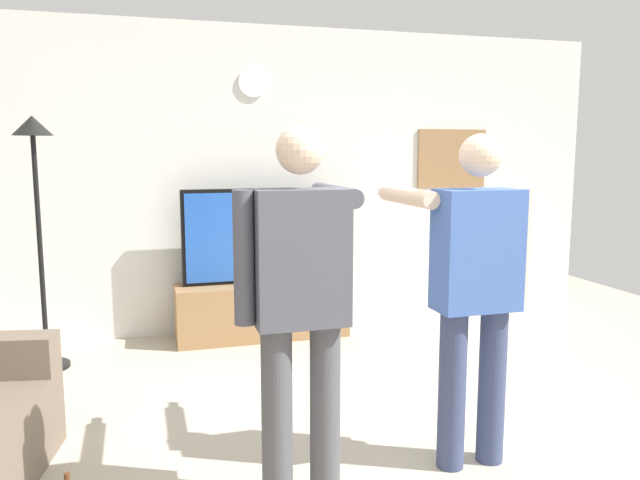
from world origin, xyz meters
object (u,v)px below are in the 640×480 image
at_px(television, 260,236).
at_px(wall_clock, 253,82).
at_px(framed_picture, 451,159).
at_px(floor_lamp, 36,190).
at_px(person_standing_nearer_couch, 475,282).
at_px(person_standing_nearer_lamp, 300,297).
at_px(tv_stand, 262,310).

bearing_deg(television, wall_clock, 90.00).
relative_size(framed_picture, floor_lamp, 0.38).
distance_m(framed_picture, floor_lamp, 3.70).
bearing_deg(wall_clock, floor_lamp, -160.57).
xyz_separation_m(television, person_standing_nearer_couch, (0.61, -2.52, 0.08)).
xyz_separation_m(wall_clock, person_standing_nearer_lamp, (-0.33, -2.89, -1.22)).
bearing_deg(person_standing_nearer_lamp, floor_lamp, 121.01).
distance_m(tv_stand, person_standing_nearer_couch, 2.65).
bearing_deg(television, tv_stand, -90.00).
bearing_deg(wall_clock, television, -90.00).
xyz_separation_m(framed_picture, person_standing_nearer_couch, (-1.33, -2.77, -0.57)).
bearing_deg(person_standing_nearer_lamp, television, 82.94).
relative_size(floor_lamp, person_standing_nearer_couch, 1.09).
height_order(framed_picture, floor_lamp, floor_lamp).
height_order(television, person_standing_nearer_couch, person_standing_nearer_couch).
relative_size(tv_stand, floor_lamp, 0.79).
distance_m(person_standing_nearer_lamp, person_standing_nearer_couch, 0.95).
height_order(floor_lamp, person_standing_nearer_couch, floor_lamp).
bearing_deg(tv_stand, wall_clock, 90.00).
relative_size(tv_stand, wall_clock, 5.77).
height_order(wall_clock, floor_lamp, wall_clock).
height_order(framed_picture, person_standing_nearer_couch, framed_picture).
xyz_separation_m(framed_picture, person_standing_nearer_lamp, (-2.27, -2.89, -0.56)).
bearing_deg(person_standing_nearer_lamp, wall_clock, 83.53).
xyz_separation_m(television, person_standing_nearer_lamp, (-0.33, -2.64, 0.09)).
xyz_separation_m(wall_clock, framed_picture, (1.94, 0.00, -0.66)).
distance_m(television, floor_lamp, 1.79).
relative_size(wall_clock, person_standing_nearer_lamp, 0.15).
height_order(tv_stand, wall_clock, wall_clock).
height_order(tv_stand, television, television).
bearing_deg(floor_lamp, wall_clock, 19.43).
xyz_separation_m(person_standing_nearer_lamp, person_standing_nearer_couch, (0.94, 0.12, -0.02)).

